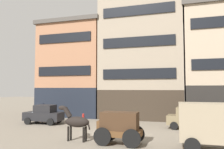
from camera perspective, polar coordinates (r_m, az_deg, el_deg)
The scene contains 11 objects.
ground_plane at distance 17.18m, azimuth 0.59°, elevation -15.18°, with size 120.00×120.00×0.00m, color slate.
building_far_left at distance 29.93m, azimuth -9.16°, elevation 1.41°, with size 8.62×7.05×11.97m.
building_center_left at distance 27.65m, azimuth 7.85°, elevation 7.74°, with size 9.85×7.05×17.63m.
building_center_right at distance 27.27m, azimuth 25.57°, elevation 2.78°, with size 7.60×7.05×12.53m.
cargo_wagon at distance 14.22m, azimuth 1.75°, elevation -12.93°, with size 2.91×1.51×1.98m.
draft_horse at distance 15.23m, azimuth -9.26°, elevation -11.79°, with size 2.34×0.61×2.30m.
delivery_truck_near at distance 14.00m, azimuth 25.10°, elevation -11.61°, with size 4.36×2.15×2.62m.
sedan_light at distance 23.11m, azimuth -17.04°, elevation -9.73°, with size 3.79×2.04×1.83m.
sedan_parked_curb at distance 20.39m, azimuth 19.19°, elevation -10.54°, with size 3.84×2.16×1.83m.
pedestrian_officer at distance 26.06m, azimuth -17.22°, elevation -8.85°, with size 0.38×0.38×1.79m.
fire_hydrant_curbside at distance 23.86m, azimuth -7.38°, elevation -10.82°, with size 0.24×0.24×0.83m.
Camera 1 is at (4.71, -16.16, 3.47)m, focal length 35.68 mm.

